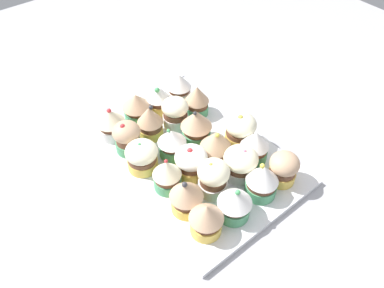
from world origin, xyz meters
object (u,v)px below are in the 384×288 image
at_px(cupcake_0, 284,168).
at_px(cupcake_2, 240,130).
at_px(cupcake_17, 206,218).
at_px(cupcake_21, 127,137).
at_px(cupcake_22, 111,123).
at_px(cupcake_19, 167,175).
at_px(cupcake_5, 262,180).
at_px(cupcake_10, 159,99).
at_px(napkin, 148,79).
at_px(cupcake_6, 240,163).
at_px(cupcake_4, 179,87).
at_px(cupcake_14, 172,142).
at_px(cupcake_20, 142,156).
at_px(cupcake_11, 235,202).
at_px(cupcake_13, 191,162).
at_px(cupcake_9, 175,112).
at_px(cupcake_1, 255,146).
at_px(cupcake_16, 137,106).
at_px(cupcake_12, 213,177).
at_px(cupcake_3, 197,100).
at_px(baking_tray, 192,156).
at_px(cupcake_7, 216,145).
at_px(cupcake_15, 150,121).
at_px(cupcake_18, 186,196).
at_px(cupcake_8, 196,125).

bearing_deg(cupcake_0, cupcake_2, -2.80).
xyz_separation_m(cupcake_17, cupcake_21, (0.25, -0.00, 0.00)).
distance_m(cupcake_17, cupcake_21, 0.25).
bearing_deg(cupcake_22, cupcake_21, -176.59).
bearing_deg(cupcake_19, cupcake_17, 177.28).
bearing_deg(cupcake_5, cupcake_10, 1.98).
distance_m(cupcake_21, napkin, 0.26).
height_order(cupcake_6, cupcake_19, cupcake_19).
bearing_deg(napkin, cupcake_17, 157.91).
relative_size(cupcake_4, cupcake_5, 0.93).
bearing_deg(cupcake_14, cupcake_20, 81.69).
bearing_deg(napkin, cupcake_20, 143.89).
relative_size(cupcake_11, cupcake_13, 1.06).
xyz_separation_m(cupcake_6, cupcake_9, (0.19, 0.01, 0.00)).
distance_m(cupcake_6, cupcake_11, 0.09).
xyz_separation_m(cupcake_1, napkin, (0.37, 0.01, -0.05)).
bearing_deg(cupcake_22, cupcake_16, -80.24).
bearing_deg(cupcake_6, cupcake_11, 129.79).
xyz_separation_m(cupcake_10, cupcake_12, (-0.25, 0.05, 0.00)).
distance_m(cupcake_5, cupcake_14, 0.20).
bearing_deg(cupcake_2, cupcake_4, 2.95).
xyz_separation_m(cupcake_9, cupcake_10, (0.06, 0.00, -0.00)).
relative_size(cupcake_3, cupcake_20, 1.12).
xyz_separation_m(cupcake_0, cupcake_19, (0.13, 0.18, 0.00)).
bearing_deg(cupcake_11, cupcake_13, -0.88).
xyz_separation_m(cupcake_9, cupcake_12, (-0.19, 0.06, 0.00)).
height_order(cupcake_22, napkin, cupcake_22).
xyz_separation_m(cupcake_4, cupcake_19, (-0.19, 0.18, -0.00)).
xyz_separation_m(cupcake_5, cupcake_11, (-0.00, 0.07, -0.00)).
relative_size(cupcake_9, cupcake_22, 0.97).
xyz_separation_m(cupcake_10, cupcake_19, (-0.19, 0.12, 0.00)).
bearing_deg(cupcake_0, cupcake_21, 36.27).
bearing_deg(cupcake_10, cupcake_14, 155.60).
bearing_deg(baking_tray, cupcake_19, 112.21).
relative_size(cupcake_7, cupcake_22, 1.04).
relative_size(cupcake_10, cupcake_19, 1.02).
xyz_separation_m(cupcake_15, cupcake_18, (-0.20, 0.06, -0.00)).
height_order(cupcake_16, cupcake_17, cupcake_17).
bearing_deg(cupcake_19, cupcake_12, -134.89).
xyz_separation_m(cupcake_5, cupcake_17, (0.00, 0.13, -0.00)).
bearing_deg(cupcake_21, cupcake_19, -177.70).
xyz_separation_m(cupcake_4, cupcake_8, (-0.13, 0.05, 0.00)).
bearing_deg(cupcake_12, cupcake_15, 1.34).
bearing_deg(cupcake_2, cupcake_11, 132.88).
xyz_separation_m(cupcake_14, cupcake_19, (-0.06, 0.06, 0.00)).
distance_m(baking_tray, cupcake_10, 0.16).
bearing_deg(cupcake_14, cupcake_15, 1.08).
relative_size(cupcake_3, cupcake_17, 1.05).
height_order(cupcake_15, cupcake_19, cupcake_15).
height_order(cupcake_2, cupcake_11, cupcake_2).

